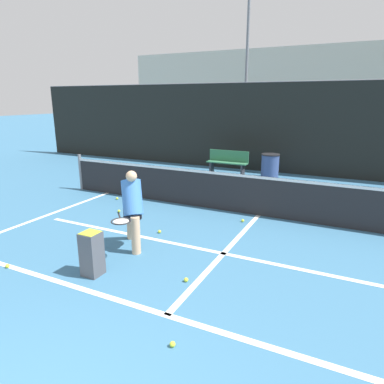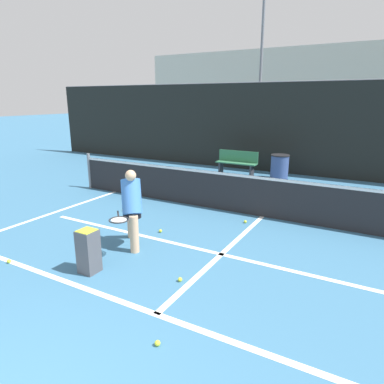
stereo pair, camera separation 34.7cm
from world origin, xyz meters
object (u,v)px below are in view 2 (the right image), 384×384
ball_hopper (88,250)px  parked_car (251,143)px  courtside_bench (237,162)px  player_practicing (132,206)px  trash_bin (280,167)px

ball_hopper → parked_car: bearing=98.3°
courtside_bench → player_practicing: bearing=-84.6°
trash_bin → parked_car: (-2.67, 4.58, 0.15)m
ball_hopper → courtside_bench: 7.93m
player_practicing → trash_bin: player_practicing is taller
player_practicing → courtside_bench: 6.81m
courtside_bench → parked_car: (-1.14, 4.65, 0.11)m
courtside_bench → parked_car: size_ratio=0.33×
trash_bin → parked_car: bearing=120.3°
ball_hopper → courtside_bench: bearing=95.0°
player_practicing → ball_hopper: (0.03, -1.13, -0.41)m
ball_hopper → parked_car: (-1.84, 12.55, 0.20)m
courtside_bench → trash_bin: 1.53m
ball_hopper → parked_car: 12.68m
parked_car → player_practicing: bearing=-81.0°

